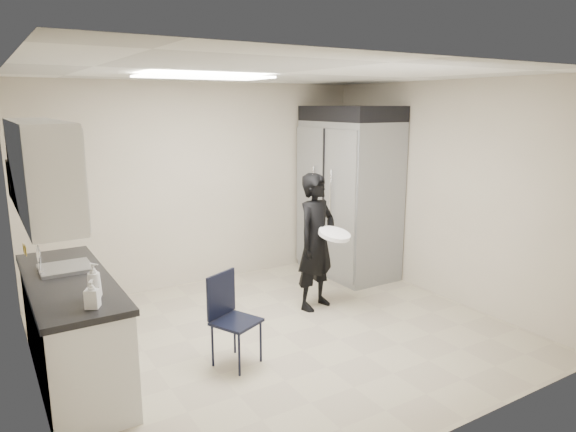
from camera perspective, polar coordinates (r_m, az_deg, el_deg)
floor at (r=5.41m, az=-0.64°, el=-13.07°), size 4.50×4.50×0.00m
ceiling at (r=4.90m, az=-0.71°, el=15.59°), size 4.50×4.50×0.00m
back_wall at (r=6.76m, az=-9.40°, el=3.47°), size 4.50×0.00×4.50m
left_wall at (r=4.33m, az=-27.21°, el=-2.70°), size 0.00×4.00×4.00m
right_wall at (r=6.42m, az=16.85°, el=2.64°), size 0.00×4.00×4.00m
ceiling_panel at (r=4.99m, az=-9.31°, el=15.03°), size 1.20×0.60×0.02m
lower_counter at (r=4.82m, az=-22.76°, el=-11.78°), size 0.60×1.90×0.86m
countertop at (r=4.66m, az=-23.23°, el=-6.65°), size 0.64×1.95×0.05m
sink at (r=4.91m, az=-23.42°, el=-5.93°), size 0.42×0.40×0.14m
faucet at (r=4.84m, az=-25.91°, el=-4.53°), size 0.02×0.02×0.24m
upper_cabinets at (r=4.45m, az=-25.84°, el=4.70°), size 0.35×1.80×0.75m
towel_dispenser at (r=5.61m, az=-27.56°, el=3.74°), size 0.22×0.30×0.35m
notice_sticker_left at (r=4.45m, az=-27.14°, el=-3.40°), size 0.00×0.12×0.07m
notice_sticker_right at (r=4.65m, az=-27.30°, el=-3.28°), size 0.00×0.12×0.07m
commercial_fridge at (r=7.10m, az=6.78°, el=1.91°), size 0.80×1.35×2.10m
fridge_compressor at (r=6.98m, az=7.02°, el=11.23°), size 0.80×1.35×0.20m
folding_chair at (r=4.72m, az=-5.76°, el=-11.63°), size 0.48×0.48×0.82m
man_tuxedo at (r=5.87m, az=3.18°, el=-2.87°), size 0.67×0.54×1.57m
bucket_lid at (r=5.69m, az=5.18°, el=-2.03°), size 0.45×0.45×0.04m
soap_bottle_a at (r=4.07m, az=-20.76°, el=-6.75°), size 0.15×0.15×0.27m
soap_bottle_b at (r=3.91m, az=-20.94°, el=-8.08°), size 0.13×0.13×0.21m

